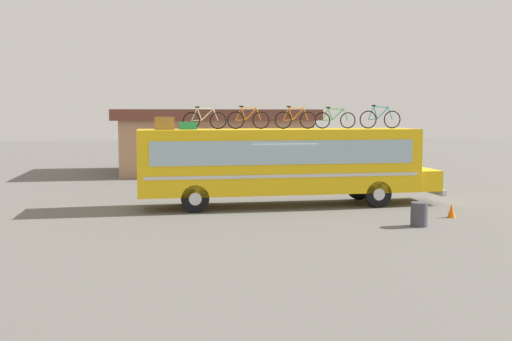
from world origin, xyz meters
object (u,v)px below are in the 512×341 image
(traffic_cone, at_px, (452,211))
(rooftop_bicycle_1, at_px, (205,120))
(luggage_bag_1, at_px, (164,123))
(rooftop_bicycle_3, at_px, (295,119))
(trash_bin, at_px, (419,214))
(luggage_bag_2, at_px, (188,126))
(rooftop_bicycle_5, at_px, (380,119))
(bus, at_px, (283,162))
(rooftop_bicycle_4, at_px, (335,119))
(rooftop_bicycle_2, at_px, (248,119))

(traffic_cone, bearing_deg, rooftop_bicycle_1, 154.72)
(luggage_bag_1, height_order, rooftop_bicycle_3, rooftop_bicycle_3)
(luggage_bag_1, xyz_separation_m, rooftop_bicycle_1, (1.53, 0.50, 0.13))
(rooftop_bicycle_3, bearing_deg, traffic_cone, -39.65)
(rooftop_bicycle_3, xyz_separation_m, trash_bin, (2.82, -5.14, -2.99))
(luggage_bag_2, relative_size, traffic_cone, 1.31)
(luggage_bag_2, height_order, rooftop_bicycle_3, rooftop_bicycle_3)
(rooftop_bicycle_5, bearing_deg, rooftop_bicycle_1, 179.79)
(bus, distance_m, luggage_bag_2, 3.93)
(rooftop_bicycle_3, relative_size, trash_bin, 2.18)
(luggage_bag_2, distance_m, rooftop_bicycle_1, 0.71)
(rooftop_bicycle_3, bearing_deg, bus, -161.13)
(rooftop_bicycle_1, distance_m, rooftop_bicycle_3, 3.56)
(luggage_bag_1, bearing_deg, traffic_cone, -19.12)
(rooftop_bicycle_4, distance_m, rooftop_bicycle_5, 1.83)
(rooftop_bicycle_2, distance_m, rooftop_bicycle_3, 1.86)
(luggage_bag_1, relative_size, traffic_cone, 1.47)
(luggage_bag_1, bearing_deg, luggage_bag_2, 19.91)
(luggage_bag_2, xyz_separation_m, trash_bin, (7.04, -4.99, -2.76))
(rooftop_bicycle_2, relative_size, rooftop_bicycle_3, 1.00)
(rooftop_bicycle_3, distance_m, rooftop_bicycle_4, 1.70)
(rooftop_bicycle_3, bearing_deg, rooftop_bicycle_2, 174.20)
(rooftop_bicycle_2, bearing_deg, rooftop_bicycle_5, -2.00)
(rooftop_bicycle_2, height_order, rooftop_bicycle_4, rooftop_bicycle_2)
(luggage_bag_1, xyz_separation_m, rooftop_bicycle_3, (5.10, 0.47, 0.14))
(rooftop_bicycle_4, height_order, traffic_cone, rooftop_bicycle_4)
(rooftop_bicycle_3, distance_m, traffic_cone, 6.79)
(luggage_bag_1, distance_m, trash_bin, 9.63)
(rooftop_bicycle_5, bearing_deg, luggage_bag_1, -176.86)
(luggage_bag_1, distance_m, rooftop_bicycle_3, 5.12)
(rooftop_bicycle_5, relative_size, trash_bin, 2.26)
(luggage_bag_1, bearing_deg, trash_bin, -30.54)
(rooftop_bicycle_5, bearing_deg, rooftop_bicycle_4, 172.91)
(traffic_cone, bearing_deg, bus, 144.76)
(bus, height_order, rooftop_bicycle_1, rooftop_bicycle_1)
(trash_bin, bearing_deg, bus, 124.16)
(luggage_bag_2, distance_m, rooftop_bicycle_3, 4.22)
(rooftop_bicycle_4, bearing_deg, bus, -169.52)
(rooftop_bicycle_1, bearing_deg, rooftop_bicycle_3, -0.43)
(bus, distance_m, rooftop_bicycle_2, 2.13)
(traffic_cone, bearing_deg, rooftop_bicycle_5, 106.49)
(rooftop_bicycle_5, distance_m, traffic_cone, 5.10)
(bus, bearing_deg, rooftop_bicycle_3, 18.87)
(rooftop_bicycle_1, relative_size, rooftop_bicycle_5, 0.96)
(traffic_cone, bearing_deg, rooftop_bicycle_4, 125.96)
(rooftop_bicycle_3, height_order, rooftop_bicycle_5, rooftop_bicycle_5)
(rooftop_bicycle_3, bearing_deg, luggage_bag_1, -174.72)
(luggage_bag_2, xyz_separation_m, traffic_cone, (8.86, -3.70, -2.90))
(rooftop_bicycle_3, xyz_separation_m, rooftop_bicycle_4, (1.69, 0.23, -0.01))
(rooftop_bicycle_1, height_order, traffic_cone, rooftop_bicycle_1)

